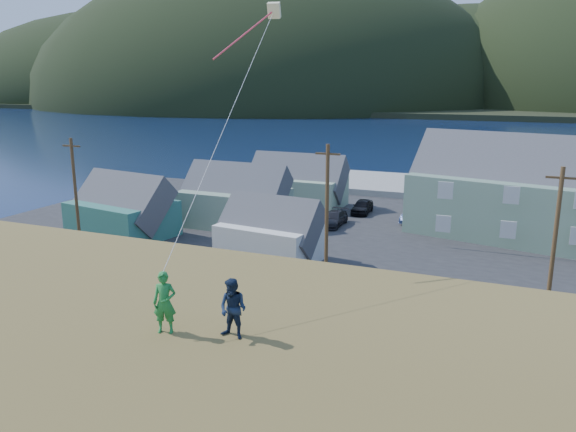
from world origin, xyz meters
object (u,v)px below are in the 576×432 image
object	(u,v)px
wharf	(371,183)
shed_palegreen_far	(297,182)
shed_white	(270,232)
kite_flyer_green	(165,302)
kite_flyer_navy	(233,309)
shed_palegreen_near	(235,198)
shed_teal	(122,209)

from	to	relation	value
wharf	shed_palegreen_far	distance (m)	15.64
shed_white	wharf	bearing A→B (deg)	97.01
kite_flyer_green	kite_flyer_navy	bearing A→B (deg)	-7.79
wharf	shed_palegreen_near	size ratio (longest dim) A/B	2.58
kite_flyer_green	shed_palegreen_far	bearing A→B (deg)	86.95
shed_teal	shed_palegreen_near	size ratio (longest dim) A/B	0.96
shed_white	kite_flyer_green	bearing A→B (deg)	-65.22
wharf	kite_flyer_green	xyz separation A→B (m)	(9.26, -59.65, 7.59)
shed_palegreen_far	kite_flyer_green	world-z (taller)	kite_flyer_green
shed_palegreen_near	shed_white	bearing A→B (deg)	-47.88
kite_flyer_green	kite_flyer_navy	world-z (taller)	kite_flyer_green
shed_palegreen_near	kite_flyer_green	size ratio (longest dim) A/B	6.03
shed_palegreen_far	kite_flyer_navy	size ratio (longest dim) A/B	6.67
shed_palegreen_near	kite_flyer_navy	size ratio (longest dim) A/B	6.35
shed_teal	shed_white	distance (m)	14.95
shed_teal	shed_white	size ratio (longest dim) A/B	1.18
wharf	shed_palegreen_far	bearing A→B (deg)	-107.65
shed_white	kite_flyer_green	xyz separation A→B (m)	(8.81, -26.25, 5.67)
shed_palegreen_far	kite_flyer_green	size ratio (longest dim) A/B	6.34
shed_teal	kite_flyer_green	world-z (taller)	kite_flyer_green
kite_flyer_green	kite_flyer_navy	size ratio (longest dim) A/B	1.05
shed_teal	shed_white	bearing A→B (deg)	4.63
wharf	shed_palegreen_near	xyz separation A→B (m)	(-7.07, -24.78, 2.28)
shed_palegreen_far	kite_flyer_green	xyz separation A→B (m)	(13.96, -44.90, 5.32)
wharf	shed_white	xyz separation A→B (m)	(0.45, -33.40, 1.91)
shed_palegreen_near	shed_white	xyz separation A→B (m)	(7.53, -8.62, -0.37)
wharf	kite_flyer_navy	bearing A→B (deg)	-79.42
shed_palegreen_near	kite_flyer_green	xyz separation A→B (m)	(16.34, -34.88, 5.31)
shed_white	kite_flyer_navy	size ratio (longest dim) A/B	5.16
shed_white	shed_palegreen_far	xyz separation A→B (m)	(-5.15, 18.65, 0.35)
kite_flyer_navy	kite_flyer_green	bearing A→B (deg)	-162.39
shed_palegreen_near	shed_white	size ratio (longest dim) A/B	1.23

